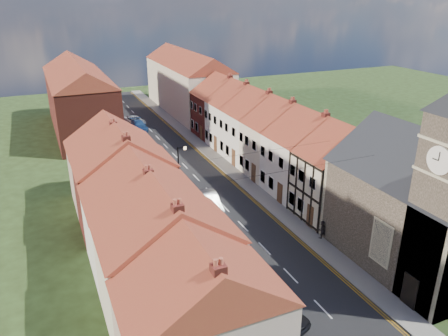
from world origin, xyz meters
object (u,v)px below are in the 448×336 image
at_px(lamppost, 180,173).
at_px(pedestrian_left, 241,299).
at_px(car_far, 139,125).
at_px(car_near, 278,310).
at_px(car_mid, 209,202).
at_px(car_distant, 134,121).
at_px(church, 428,196).
at_px(pedestrian_right, 322,230).

bearing_deg(lamppost, pedestrian_left, -94.58).
distance_m(lamppost, pedestrian_left, 16.33).
bearing_deg(pedestrian_left, car_far, 105.08).
bearing_deg(car_near, pedestrian_left, 122.99).
bearing_deg(lamppost, car_far, 85.09).
relative_size(car_near, pedestrian_left, 2.31).
relative_size(car_mid, pedestrian_left, 2.50).
bearing_deg(car_distant, lamppost, -110.72).
xyz_separation_m(church, car_near, (-12.56, -0.93, -5.13)).
relative_size(church, lamppost, 2.53).
height_order(car_far, pedestrian_right, pedestrian_right).
distance_m(car_near, car_mid, 16.03).
distance_m(church, car_distant, 48.21).
xyz_separation_m(car_mid, car_far, (0.00, 28.57, -0.09)).
bearing_deg(church, car_near, -175.76).
bearing_deg(car_distant, car_near, -108.36).
relative_size(car_far, pedestrian_left, 2.51).
relative_size(car_near, car_far, 0.92).
height_order(car_mid, car_distant, car_mid).
relative_size(car_far, car_distant, 0.99).
height_order(car_far, pedestrian_left, pedestrian_left).
height_order(lamppost, car_far, lamppost).
distance_m(car_far, car_distant, 3.09).
xyz_separation_m(lamppost, car_near, (0.61, -17.61, -2.79)).
xyz_separation_m(car_far, car_distant, (0.00, 3.09, -0.02)).
height_order(church, car_near, church).
bearing_deg(car_mid, pedestrian_right, -47.55).
distance_m(church, car_mid, 19.22).
xyz_separation_m(church, car_mid, (-10.86, 15.01, -5.10)).
bearing_deg(pedestrian_left, lamppost, 105.29).
bearing_deg(car_far, car_mid, -90.11).
height_order(lamppost, pedestrian_right, lamppost).
bearing_deg(pedestrian_right, car_near, 42.91).
distance_m(church, pedestrian_right, 8.95).
distance_m(church, car_near, 13.60).
relative_size(car_near, pedestrian_right, 2.79).
xyz_separation_m(lamppost, car_far, (2.31, 26.91, -2.85)).
height_order(car_mid, car_far, car_mid).
distance_m(lamppost, car_near, 17.84).
height_order(lamppost, car_distant, lamppost).
distance_m(car_distant, pedestrian_left, 46.24).
bearing_deg(pedestrian_right, pedestrian_left, 31.05).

